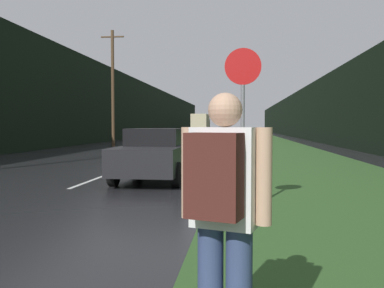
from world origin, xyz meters
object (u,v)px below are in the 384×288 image
Objects in this scene: car_passing_near at (155,154)px; car_passing_far at (214,134)px; delivery_truck at (201,124)px; hitchhiker_with_backpack at (223,210)px; stop_sign at (243,115)px.

car_passing_far is (0.00, 29.02, -0.05)m from car_passing_near.
car_passing_far is at bearing -90.00° from car_passing_near.
delivery_truck reaches higher than car_passing_far.
car_passing_far is at bearing -81.49° from delivery_truck.
hitchhiker_with_backpack is 0.44× the size of car_passing_near.
stop_sign is 58.02m from delivery_truck.
car_passing_far is (-2.35, 38.02, -0.33)m from hitchhiker_with_backpack.
hitchhiker_with_backpack reaches higher than car_passing_far.
stop_sign is 0.69× the size of car_passing_far.
hitchhiker_with_backpack is 9.31m from car_passing_near.
hitchhiker_with_backpack is 62.60m from delivery_truck.
stop_sign is 4.67m from hitchhiker_with_backpack.
car_passing_far is at bearing 94.30° from stop_sign.
car_passing_near is 0.47× the size of delivery_truck.
stop_sign is at bearing 94.30° from car_passing_far.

